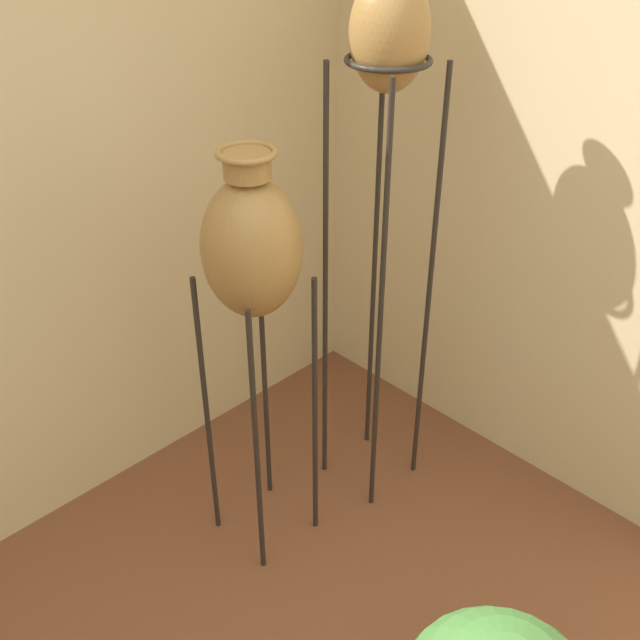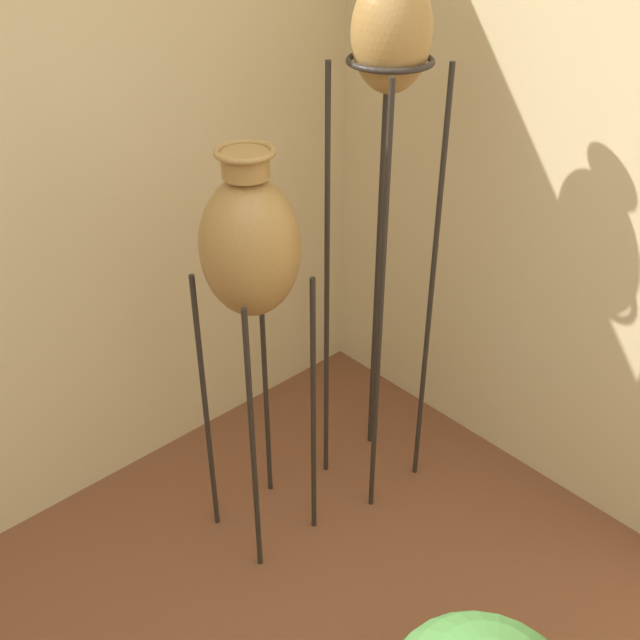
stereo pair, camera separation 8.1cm
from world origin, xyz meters
name	(u,v)px [view 1 (the left image)]	position (x,y,z in m)	size (l,w,h in m)	color
vase_stand_tall	(388,60)	(1.25, 1.04, 1.77)	(0.30, 0.30, 2.11)	#28231E
vase_stand_medium	(252,252)	(0.71, 1.11, 1.25)	(0.33, 0.33, 1.59)	#28231E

